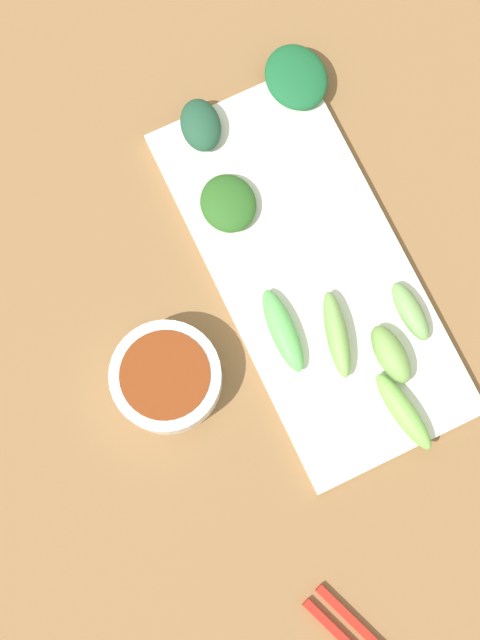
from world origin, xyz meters
The scene contains 11 objects.
tabletop centered at (0.00, 0.00, 0.01)m, with size 2.10×2.10×0.02m, color brown.
sauce_bowl centered at (-0.11, -0.02, 0.04)m, with size 0.11×0.11×0.04m.
serving_plate centered at (0.07, 0.01, 0.03)m, with size 0.18×0.40×0.01m, color silver.
broccoli_leafy_0 centered at (0.02, 0.11, 0.04)m, with size 0.06×0.06×0.02m, color #2B5D20.
broccoli_stalk_1 centered at (0.08, -0.15, 0.04)m, with size 0.02×0.08×0.02m, color #79B64C.
broccoli_stalk_2 centered at (0.10, -0.10, 0.05)m, with size 0.03×0.06×0.03m, color #759F4C.
broccoli_stalk_3 centered at (0.13, -0.07, 0.04)m, with size 0.02×0.06×0.02m, color #76A259.
broccoli_leafy_4 centered at (0.03, 0.19, 0.04)m, with size 0.04×0.06×0.03m, color #214C34.
broccoli_stalk_5 centered at (0.06, -0.06, 0.04)m, with size 0.02×0.09×0.02m, color #79A551.
broccoli_leafy_6 centered at (0.14, 0.20, 0.04)m, with size 0.06×0.07×0.02m, color #195B2F.
broccoli_stalk_7 centered at (0.01, -0.03, 0.04)m, with size 0.02×0.09×0.02m, color #5EB357.
Camera 1 is at (-0.09, -0.15, 0.89)m, focal length 50.01 mm.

